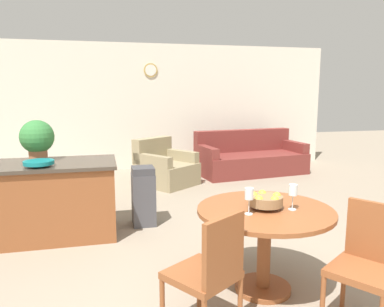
# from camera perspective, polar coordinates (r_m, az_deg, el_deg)

# --- Properties ---
(wall_back) EXTENTS (8.00, 0.09, 2.70)m
(wall_back) POSITION_cam_1_polar(r_m,az_deg,el_deg) (8.28, -5.84, 7.06)
(wall_back) COLOR silver
(wall_back) RESTS_ON ground_plane
(dining_table) EXTENTS (1.13, 1.13, 0.72)m
(dining_table) POSITION_cam_1_polar(r_m,az_deg,el_deg) (3.24, 11.01, -10.99)
(dining_table) COLOR brown
(dining_table) RESTS_ON ground_plane
(dining_chair_near_left) EXTENTS (0.58, 0.58, 0.90)m
(dining_chair_near_left) POSITION_cam_1_polar(r_m,az_deg,el_deg) (2.63, 2.70, -17.23)
(dining_chair_near_left) COLOR brown
(dining_chair_near_left) RESTS_ON ground_plane
(dining_chair_near_right) EXTENTS (0.58, 0.58, 0.90)m
(dining_chair_near_right) POSITION_cam_1_polar(r_m,az_deg,el_deg) (3.02, 25.11, -14.47)
(dining_chair_near_right) COLOR brown
(dining_chair_near_right) RESTS_ON ground_plane
(fruit_bowl) EXTENTS (0.28, 0.28, 0.13)m
(fruit_bowl) POSITION_cam_1_polar(r_m,az_deg,el_deg) (3.16, 11.13, -6.97)
(fruit_bowl) COLOR olive
(fruit_bowl) RESTS_ON dining_table
(wine_glass_left) EXTENTS (0.07, 0.07, 0.21)m
(wine_glass_left) POSITION_cam_1_polar(r_m,az_deg,el_deg) (2.97, 8.70, -6.25)
(wine_glass_left) COLOR silver
(wine_glass_left) RESTS_ON dining_table
(wine_glass_right) EXTENTS (0.07, 0.07, 0.21)m
(wine_glass_right) POSITION_cam_1_polar(r_m,az_deg,el_deg) (3.16, 15.13, -5.54)
(wine_glass_right) COLOR silver
(wine_glass_right) RESTS_ON dining_table
(kitchen_island) EXTENTS (1.41, 0.84, 0.88)m
(kitchen_island) POSITION_cam_1_polar(r_m,az_deg,el_deg) (4.66, -20.14, -6.58)
(kitchen_island) COLOR brown
(kitchen_island) RESTS_ON ground_plane
(teal_bowl) EXTENTS (0.32, 0.32, 0.07)m
(teal_bowl) POSITION_cam_1_polar(r_m,az_deg,el_deg) (4.36, -22.31, -1.30)
(teal_bowl) COLOR #147A7F
(teal_bowl) RESTS_ON kitchen_island
(potted_plant) EXTENTS (0.39, 0.39, 0.48)m
(potted_plant) POSITION_cam_1_polar(r_m,az_deg,el_deg) (4.75, -22.53, 2.16)
(potted_plant) COLOR #A36642
(potted_plant) RESTS_ON kitchen_island
(trash_bin) EXTENTS (0.28, 0.31, 0.75)m
(trash_bin) POSITION_cam_1_polar(r_m,az_deg,el_deg) (4.82, -7.41, -6.45)
(trash_bin) COLOR #47474C
(trash_bin) RESTS_ON ground_plane
(couch) EXTENTS (2.30, 1.26, 0.88)m
(couch) POSITION_cam_1_polar(r_m,az_deg,el_deg) (7.88, 8.81, -0.82)
(couch) COLOR maroon
(couch) RESTS_ON ground_plane
(armchair) EXTENTS (1.22, 1.24, 0.84)m
(armchair) POSITION_cam_1_polar(r_m,az_deg,el_deg) (6.86, -4.20, -2.36)
(armchair) COLOR #998966
(armchair) RESTS_ON ground_plane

